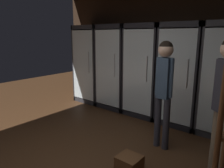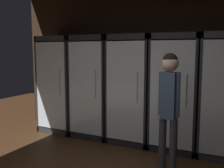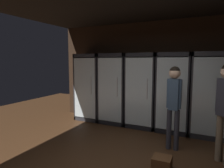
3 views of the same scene
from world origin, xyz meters
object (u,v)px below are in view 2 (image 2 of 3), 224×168
at_px(cooler_right, 177,93).
at_px(cooler_left, 95,87).
at_px(cooler_far_left, 62,85).
at_px(cooler_center, 133,90).
at_px(shopper_near, 169,100).

bearing_deg(cooler_right, cooler_left, 180.00).
height_order(cooler_far_left, cooler_right, same).
height_order(cooler_far_left, cooler_center, same).
relative_size(cooler_right, shopper_near, 1.18).
xyz_separation_m(cooler_right, shopper_near, (0.17, -1.13, 0.09)).
bearing_deg(shopper_near, cooler_right, 98.52).
bearing_deg(cooler_right, cooler_center, -179.93).
relative_size(cooler_center, cooler_right, 1.00).
xyz_separation_m(cooler_center, shopper_near, (0.97, -1.13, 0.09)).
distance_m(cooler_center, shopper_near, 1.49).
bearing_deg(shopper_near, cooler_far_left, 156.16).
xyz_separation_m(cooler_far_left, cooler_center, (1.59, -0.00, 0.00)).
xyz_separation_m(cooler_left, cooler_center, (0.80, -0.00, 0.00)).
relative_size(cooler_left, cooler_right, 1.00).
xyz_separation_m(cooler_left, shopper_near, (1.76, -1.13, 0.10)).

